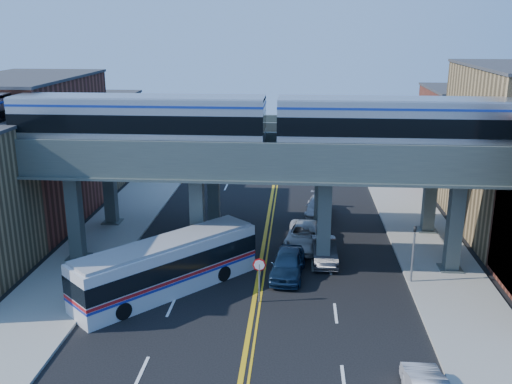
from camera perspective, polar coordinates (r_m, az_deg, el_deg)
ground at (r=29.97m, az=-0.67°, el=-13.54°), size 120.00×120.00×0.00m
sidewalk_west at (r=41.20m, az=-15.63°, el=-5.36°), size 5.00×70.00×0.16m
sidewalk_east at (r=39.89m, az=17.44°, el=-6.25°), size 5.00×70.00×0.16m
building_west_b at (r=47.68m, az=-21.68°, el=3.85°), size 8.00×14.00×11.00m
building_west_c at (r=59.67m, az=-16.21°, el=5.25°), size 8.00×10.00×8.00m
building_east_c at (r=58.13m, az=20.53°, el=5.07°), size 8.00×10.00×9.00m
elevated_viaduct_near at (r=34.97m, az=0.43°, el=2.39°), size 52.00×3.60×7.40m
elevated_viaduct_far at (r=41.78m, az=1.10°, el=4.74°), size 52.00×3.60×7.40m
transit_train at (r=35.65m, az=-11.58°, el=6.94°), size 47.44×2.97×3.47m
stop_sign at (r=31.80m, az=0.34°, el=-8.11°), size 0.76×0.09×2.63m
traffic_signal at (r=34.96m, az=15.48°, el=-5.42°), size 0.15×0.18×4.10m
transit_bus at (r=33.56m, az=-8.85°, el=-7.38°), size 9.67×10.18×2.96m
car_lane_a at (r=35.35m, az=3.19°, el=-7.17°), size 2.34×4.95×1.64m
car_lane_b at (r=37.65m, az=6.83°, el=-5.89°), size 1.70×4.46×1.45m
car_lane_c at (r=40.03m, az=4.90°, el=-4.38°), size 3.08×5.74×1.53m
car_lane_d at (r=46.34m, az=6.31°, el=-1.52°), size 2.53×5.20×1.46m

